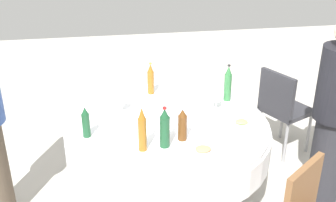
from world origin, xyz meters
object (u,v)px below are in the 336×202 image
Objects in this scene: dining_table at (168,139)px; bottle_dark_green_near at (86,122)px; wine_glass_near at (163,113)px; bottle_amber_rear at (151,79)px; bottle_dark_green_east at (165,128)px; wine_glass_front at (216,98)px; bottle_green_front at (228,84)px; chair_rear at (282,105)px; plate_outer at (241,123)px; bottle_amber_west at (142,130)px; plate_inner at (203,151)px; bottle_brown_mid at (182,125)px; wine_glass_rear at (121,99)px; person_mid at (336,114)px; plate_right at (116,136)px.

bottle_dark_green_near is (0.61, 0.11, 0.26)m from dining_table.
bottle_amber_rear is at bearing -88.50° from wine_glass_near.
bottle_dark_green_east is 2.18× the size of wine_glass_front.
bottle_green_front reaches higher than chair_rear.
bottle_amber_rear is (0.63, -0.25, -0.02)m from bottle_green_front.
bottle_dark_green_near is 1.15× the size of plate_outer.
dining_table is 0.45m from bottle_dark_green_east.
wine_glass_front is at bearing -88.37° from chair_rear.
bottle_amber_rear is at bearing -100.63° from bottle_amber_west.
dining_table is 10.91× the size of wine_glass_near.
plate_inner is at bearing 62.82° from bottle_green_front.
plate_outer is at bearing -139.03° from plate_inner.
bottle_brown_mid is 0.16m from bottle_dark_green_east.
wine_glass_front is (-1.04, -0.29, -0.02)m from bottle_dark_green_near.
wine_glass_rear is (0.34, -0.25, 0.26)m from dining_table.
chair_rear is (-1.04, -1.03, -0.23)m from plate_inner.
chair_rear is (-1.82, -0.68, -0.34)m from bottle_dark_green_near.
dining_table is 4.91× the size of bottle_green_front.
bottle_dark_green_east is 1.33m from person_mid.
plate_inner reaches higher than plate_right.
wine_glass_rear is 0.67× the size of plate_inner.
plate_right is at bearing -29.67° from bottle_dark_green_east.
bottle_dark_green_east reaches higher than wine_glass_near.
bottle_amber_west reaches higher than plate_inner.
bottle_dark_green_east is 0.64m from wine_glass_rear.
chair_rear is at bearing -153.00° from wine_glass_front.
bottle_dark_green_near is at bearing 15.36° from wine_glass_front.
wine_glass_rear is at bearing -127.60° from bottle_dark_green_near.
wine_glass_near is 0.52m from wine_glass_front.
wine_glass_front is at bearing -112.57° from plate_inner.
bottle_green_front is at bearing -134.40° from bottle_dark_green_east.
wine_glass_near is at bearing -66.03° from bottle_brown_mid.
wine_glass_rear is at bearing -43.31° from wine_glass_near.
bottle_amber_rear is at bearing -130.93° from wine_glass_rear.
bottle_brown_mid is 1.19× the size of plate_outer.
bottle_brown_mid is 0.79× the size of bottle_green_front.
chair_rear is (-1.21, -0.57, -0.08)m from dining_table.
bottle_amber_west reaches higher than dining_table.
plate_outer is (-0.63, -0.21, -0.13)m from bottle_dark_green_east.
plate_right is at bearing 1.37° from plate_outer.
wine_glass_front is at bearing 46.73° from bottle_green_front.
bottle_amber_rear is at bearing -129.22° from bottle_dark_green_near.
dining_table is 0.52m from bottle_amber_west.
chair_rear is (-1.62, -0.72, -0.23)m from plate_right.
bottle_brown_mid reaches higher than wine_glass_front.
bottle_amber_west is 1.16× the size of bottle_amber_rear.
plate_outer is at bearing 157.28° from wine_glass_rear.
plate_right is at bearing 169.23° from bottle_dark_green_near.
plate_outer is at bearing -161.40° from bottle_dark_green_east.
dining_table is at bearing -77.52° from bottle_brown_mid.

